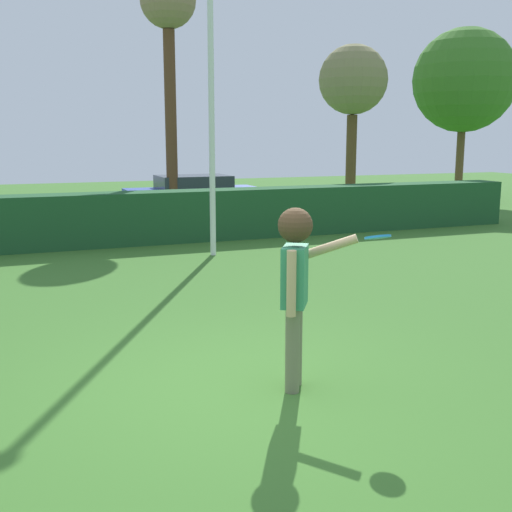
{
  "coord_description": "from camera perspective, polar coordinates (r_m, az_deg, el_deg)",
  "views": [
    {
      "loc": [
        -2.05,
        -5.53,
        2.44
      ],
      "look_at": [
        0.47,
        0.8,
        1.15
      ],
      "focal_mm": 44.36,
      "sensor_mm": 36.0,
      "label": 1
    }
  ],
  "objects": [
    {
      "name": "birch_tree",
      "position": [
        22.44,
        8.75,
        15.24
      ],
      "size": [
        2.33,
        2.33,
        5.52
      ],
      "color": "brown",
      "rests_on": "ground"
    },
    {
      "name": "ground_plane",
      "position": [
        6.38,
        -1.28,
        -11.75
      ],
      "size": [
        60.0,
        60.0,
        0.0
      ],
      "primitive_type": "plane",
      "color": "#3C7029"
    },
    {
      "name": "oak_tree",
      "position": [
        25.75,
        18.28,
        14.78
      ],
      "size": [
        3.84,
        3.84,
        6.44
      ],
      "color": "brown",
      "rests_on": "ground"
    },
    {
      "name": "person",
      "position": [
        6.04,
        3.6,
        -1.78
      ],
      "size": [
        0.84,
        0.49,
        1.79
      ],
      "color": "#737356",
      "rests_on": "ground"
    },
    {
      "name": "bare_elm_tree",
      "position": [
        19.43,
        -7.91,
        20.55
      ],
      "size": [
        1.6,
        1.6,
        7.07
      ],
      "color": "brown",
      "rests_on": "ground"
    },
    {
      "name": "hedge_row",
      "position": [
        14.74,
        -13.54,
        3.22
      ],
      "size": [
        21.95,
        0.9,
        1.19
      ],
      "primitive_type": "cube",
      "color": "#1E4E28",
      "rests_on": "ground"
    },
    {
      "name": "lamppost",
      "position": [
        13.15,
        -4.1,
        17.19
      ],
      "size": [
        0.24,
        0.24,
        7.21
      ],
      "color": "silver",
      "rests_on": "ground"
    },
    {
      "name": "parked_car_blue",
      "position": [
        20.08,
        -5.65,
        5.64
      ],
      "size": [
        4.21,
        1.81,
        1.25
      ],
      "color": "#263FA5",
      "rests_on": "ground"
    },
    {
      "name": "frisbee",
      "position": [
        6.12,
        10.93,
        1.69
      ],
      "size": [
        0.25,
        0.25,
        0.08
      ],
      "color": "#268CE5"
    }
  ]
}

